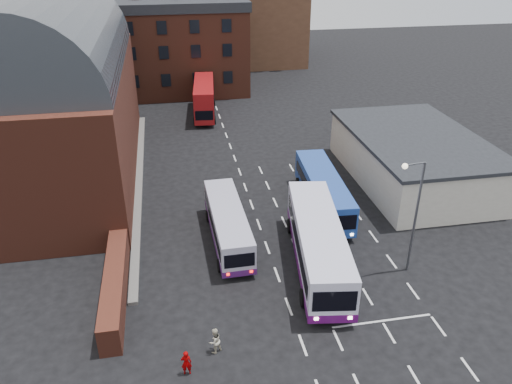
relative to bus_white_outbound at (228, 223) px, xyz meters
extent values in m
plane|color=black|center=(2.62, -6.93, -1.57)|extent=(180.00, 180.00, 0.00)
cube|color=#602B1E|center=(-12.88, 14.07, 3.43)|extent=(12.00, 28.00, 10.00)
cylinder|color=#1E2328|center=(-12.88, 14.07, 8.43)|extent=(12.00, 26.00, 12.00)
cube|color=#602B1E|center=(-7.58, -4.93, -0.67)|extent=(1.20, 10.00, 1.80)
cube|color=beige|center=(17.62, 7.07, 0.43)|extent=(10.00, 16.00, 4.00)
cube|color=#282B30|center=(17.62, 7.07, 2.53)|extent=(10.40, 16.40, 0.30)
cube|color=brown|center=(-3.38, 39.07, 3.93)|extent=(22.00, 10.00, 11.00)
cube|color=brown|center=(8.62, 59.07, 4.43)|extent=(22.00, 22.00, 12.00)
cube|color=#B4B1CD|center=(0.00, 0.00, -0.02)|extent=(2.39, 9.78, 2.21)
cube|color=black|center=(0.00, 0.00, 0.11)|extent=(2.43, 8.58, 0.80)
cylinder|color=black|center=(-1.16, 3.08, -1.13)|extent=(0.26, 0.89, 0.89)
cylinder|color=black|center=(-1.04, -3.47, -1.13)|extent=(0.26, 0.89, 0.89)
cylinder|color=black|center=(1.05, 3.12, -1.13)|extent=(0.26, 0.89, 0.89)
cylinder|color=black|center=(1.17, -3.43, -1.13)|extent=(0.26, 0.89, 0.89)
cube|color=silver|center=(5.42, -4.12, 0.38)|extent=(4.54, 12.49, 2.78)
cube|color=black|center=(5.42, -4.12, 0.54)|extent=(4.42, 11.31, 1.00)
cylinder|color=black|center=(6.23, -8.16, -1.01)|extent=(0.47, 1.14, 1.11)
cylinder|color=black|center=(7.43, -0.03, -1.01)|extent=(0.47, 1.14, 1.11)
cylinder|color=black|center=(3.48, -7.76, -1.01)|extent=(0.47, 1.14, 1.11)
cylinder|color=black|center=(4.69, 0.37, -1.01)|extent=(0.47, 1.14, 1.11)
cube|color=#2246A0|center=(8.13, 3.40, 0.13)|extent=(3.08, 10.80, 2.43)
cube|color=black|center=(8.13, 3.40, 0.28)|extent=(3.06, 9.61, 0.87)
cylinder|color=black|center=(9.14, -0.07, -1.08)|extent=(0.33, 0.99, 0.97)
cylinder|color=black|center=(9.58, 7.10, -1.08)|extent=(0.33, 0.99, 0.97)
cylinder|color=black|center=(6.71, 0.08, -1.08)|extent=(0.33, 0.99, 0.97)
cylinder|color=black|center=(7.15, 7.25, -1.08)|extent=(0.33, 0.99, 0.97)
cube|color=maroon|center=(0.95, 28.33, 0.67)|extent=(3.27, 10.22, 3.56)
cube|color=black|center=(0.95, 28.33, 0.17)|extent=(3.21, 9.04, 0.82)
cylinder|color=black|center=(1.77, 25.04, -1.11)|extent=(0.34, 0.93, 0.91)
cylinder|color=black|center=(2.44, 31.76, -1.11)|extent=(0.34, 0.93, 0.91)
cylinder|color=black|center=(-0.50, 25.26, -1.11)|extent=(0.34, 0.93, 0.91)
cylinder|color=black|center=(0.17, 31.99, -1.11)|extent=(0.34, 0.93, 0.91)
cylinder|color=#4A4C51|center=(11.22, -5.59, 2.35)|extent=(0.16, 0.16, 7.83)
cylinder|color=#4A4C51|center=(10.54, -5.68, 6.26)|extent=(1.37, 0.28, 0.10)
sphere|color=#FFF2CC|center=(9.86, -5.77, 6.21)|extent=(0.35, 0.35, 0.35)
imported|color=#8A0001|center=(-3.70, -11.75, -0.82)|extent=(0.57, 0.40, 1.49)
imported|color=beige|center=(-2.12, -10.52, -0.81)|extent=(0.94, 0.89, 1.52)
camera|label=1|loc=(-3.56, -30.28, 18.43)|focal=35.00mm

